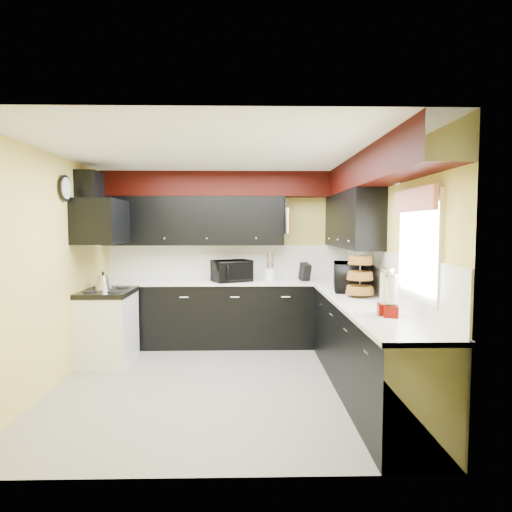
{
  "coord_description": "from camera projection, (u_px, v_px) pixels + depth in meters",
  "views": [
    {
      "loc": [
        0.27,
        -4.62,
        1.72
      ],
      "look_at": [
        0.38,
        0.81,
        1.34
      ],
      "focal_mm": 30.0,
      "sensor_mm": 36.0,
      "label": 1
    }
  ],
  "objects": [
    {
      "name": "soffit_right",
      "position": [
        377.0,
        168.0,
        4.42
      ],
      "size": [
        0.36,
        3.24,
        0.35
      ],
      "primitive_type": "cube",
      "color": "black",
      "rests_on": "wall_right"
    },
    {
      "name": "wall_back",
      "position": [
        229.0,
        258.0,
        6.43
      ],
      "size": [
        3.6,
        0.06,
        2.5
      ],
      "primitive_type": "cube",
      "color": "#E0C666",
      "rests_on": "ground"
    },
    {
      "name": "stove",
      "position": [
        108.0,
        328.0,
        5.41
      ],
      "size": [
        0.6,
        0.75,
        0.86
      ],
      "primitive_type": "cube",
      "color": "white",
      "rests_on": "ground"
    },
    {
      "name": "cooktop",
      "position": [
        107.0,
        292.0,
        5.38
      ],
      "size": [
        0.62,
        0.77,
        0.06
      ],
      "primitive_type": "cube",
      "color": "black",
      "rests_on": "stove"
    },
    {
      "name": "clock",
      "position": [
        65.0,
        188.0,
        4.79
      ],
      "size": [
        0.03,
        0.3,
        0.3
      ],
      "primitive_type": null,
      "color": "black",
      "rests_on": "wall_left"
    },
    {
      "name": "counter_right",
      "position": [
        367.0,
        304.0,
        4.39
      ],
      "size": [
        0.64,
        3.02,
        0.04
      ],
      "primitive_type": "cube",
      "color": "white",
      "rests_on": "cab_right"
    },
    {
      "name": "cut_board",
      "position": [
        287.0,
        221.0,
        5.91
      ],
      "size": [
        0.03,
        0.26,
        0.35
      ],
      "primitive_type": "cube",
      "color": "white",
      "rests_on": "upper_back"
    },
    {
      "name": "wall_right",
      "position": [
        387.0,
        270.0,
        4.68
      ],
      "size": [
        0.06,
        3.6,
        2.5
      ],
      "primitive_type": "cube",
      "color": "#E0C666",
      "rests_on": "ground"
    },
    {
      "name": "hood_duct",
      "position": [
        90.0,
        188.0,
        5.29
      ],
      "size": [
        0.24,
        0.4,
        0.4
      ],
      "primitive_type": "cube",
      "color": "black",
      "rests_on": "wall_left"
    },
    {
      "name": "window",
      "position": [
        419.0,
        246.0,
        3.76
      ],
      "size": [
        0.03,
        0.86,
        0.96
      ],
      "primitive_type": null,
      "color": "white",
      "rests_on": "wall_right"
    },
    {
      "name": "dispenser_a",
      "position": [
        392.0,
        298.0,
        3.68
      ],
      "size": [
        0.16,
        0.16,
        0.33
      ],
      "primitive_type": null,
      "rotation": [
        0.0,
        0.0,
        -0.38
      ],
      "color": "#730608",
      "rests_on": "counter_right"
    },
    {
      "name": "pan_mid",
      "position": [
        286.0,
        224.0,
        6.04
      ],
      "size": [
        0.03,
        0.28,
        0.46
      ],
      "primitive_type": null,
      "color": "black",
      "rests_on": "upper_back"
    },
    {
      "name": "cab_right",
      "position": [
        366.0,
        349.0,
        4.43
      ],
      "size": [
        0.6,
        3.0,
        0.9
      ],
      "primitive_type": "cube",
      "color": "black",
      "rests_on": "ground"
    },
    {
      "name": "dispenser_b",
      "position": [
        386.0,
        293.0,
        3.77
      ],
      "size": [
        0.17,
        0.17,
        0.39
      ],
      "primitive_type": null,
      "rotation": [
        0.0,
        0.0,
        -0.18
      ],
      "color": "#570D07",
      "rests_on": "counter_right"
    },
    {
      "name": "kettle",
      "position": [
        103.0,
        282.0,
        5.45
      ],
      "size": [
        0.24,
        0.24,
        0.18
      ],
      "primitive_type": null,
      "rotation": [
        0.0,
        0.0,
        -0.24
      ],
      "color": "silver",
      "rests_on": "cooktop"
    },
    {
      "name": "upper_back",
      "position": [
        194.0,
        221.0,
        6.21
      ],
      "size": [
        2.6,
        0.35,
        0.7
      ],
      "primitive_type": "cube",
      "color": "black",
      "rests_on": "wall_back"
    },
    {
      "name": "ceiling",
      "position": [
        222.0,
        153.0,
        4.55
      ],
      "size": [
        3.6,
        3.6,
        0.06
      ],
      "primitive_type": "cube",
      "color": "white",
      "rests_on": "wall_back"
    },
    {
      "name": "wall_left",
      "position": [
        55.0,
        270.0,
        4.6
      ],
      "size": [
        0.06,
        3.6,
        2.5
      ],
      "primitive_type": "cube",
      "color": "#E0C666",
      "rests_on": "ground"
    },
    {
      "name": "ground",
      "position": [
        223.0,
        382.0,
        4.73
      ],
      "size": [
        3.6,
        3.6,
        0.0
      ],
      "primitive_type": "plane",
      "color": "gray",
      "rests_on": "ground"
    },
    {
      "name": "microwave",
      "position": [
        352.0,
        277.0,
        5.2
      ],
      "size": [
        0.52,
        0.68,
        0.34
      ],
      "primitive_type": "imported",
      "rotation": [
        0.0,
        0.0,
        1.4
      ],
      "color": "black",
      "rests_on": "counter_right"
    },
    {
      "name": "splash_back",
      "position": [
        229.0,
        262.0,
        6.43
      ],
      "size": [
        3.6,
        0.02,
        0.5
      ],
      "primitive_type": "cube",
      "color": "white",
      "rests_on": "counter_back"
    },
    {
      "name": "splash_right",
      "position": [
        386.0,
        275.0,
        4.68
      ],
      "size": [
        0.02,
        3.6,
        0.5
      ],
      "primitive_type": "cube",
      "color": "white",
      "rests_on": "counter_right"
    },
    {
      "name": "baskets",
      "position": [
        360.0,
        275.0,
        4.72
      ],
      "size": [
        0.27,
        0.27,
        0.5
      ],
      "primitive_type": null,
      "color": "brown",
      "rests_on": "upper_right"
    },
    {
      "name": "pan_top",
      "position": [
        285.0,
        207.0,
        6.15
      ],
      "size": [
        0.03,
        0.22,
        0.4
      ],
      "primitive_type": null,
      "color": "black",
      "rests_on": "upper_back"
    },
    {
      "name": "hood",
      "position": [
        101.0,
        222.0,
        5.32
      ],
      "size": [
        0.5,
        0.78,
        0.55
      ],
      "primitive_type": "cube",
      "color": "black",
      "rests_on": "wall_left"
    },
    {
      "name": "upper_right",
      "position": [
        352.0,
        220.0,
        5.53
      ],
      "size": [
        0.35,
        1.8,
        0.7
      ],
      "primitive_type": "cube",
      "color": "black",
      "rests_on": "wall_right"
    },
    {
      "name": "toaster_oven",
      "position": [
        232.0,
        271.0,
        6.07
      ],
      "size": [
        0.65,
        0.61,
        0.3
      ],
      "primitive_type": "imported",
      "rotation": [
        0.0,
        0.0,
        0.43
      ],
      "color": "black",
      "rests_on": "counter_back"
    },
    {
      "name": "knife_block",
      "position": [
        305.0,
        272.0,
        6.13
      ],
      "size": [
        0.16,
        0.19,
        0.25
      ],
      "primitive_type": "cube",
      "rotation": [
        0.0,
        0.0,
        0.33
      ],
      "color": "black",
      "rests_on": "counter_back"
    },
    {
      "name": "cab_back",
      "position": [
        229.0,
        314.0,
        6.19
      ],
      "size": [
        3.6,
        0.6,
        0.9
      ],
      "primitive_type": "cube",
      "color": "black",
      "rests_on": "ground"
    },
    {
      "name": "counter_back",
      "position": [
        228.0,
        282.0,
        6.16
      ],
      "size": [
        3.62,
        0.64,
        0.04
      ],
      "primitive_type": "cube",
      "color": "white",
      "rests_on": "cab_back"
    },
    {
      "name": "utensil_crock",
      "position": [
        270.0,
        275.0,
        6.12
      ],
      "size": [
        0.18,
        0.18,
        0.17
      ],
      "primitive_type": "cylinder",
      "rotation": [
        0.0,
        0.0,
        0.09
      ],
      "color": "silver",
      "rests_on": "counter_back"
    },
    {
      "name": "valance",
      "position": [
        414.0,
        200.0,
        3.73
      ],
      "size": [
        0.04,
        0.88,
        0.2
      ],
      "primitive_type": "cube",
      "color": "red",
      "rests_on": "wall_right"
    },
    {
      "name": "soffit_back",
      "position": [
        228.0,
        185.0,
        6.18
      ],
      "size": [
        3.6,
        0.36,
        0.35
      ],
      "primitive_type": "cube",
      "color": "black",
      "rests_on": "wall_back"
    },
    {
      "name": "deco_plate",
      "position": [
        397.0,
        173.0,
        4.26
      ],
      "size": [
        0.03,
        0.24,
        0.24
      ],
      "primitive_type": null,
      "color": "white",
      "rests_on": "wall_right"
    },
    {
      "name": "pan_low",
      "position": [
        284.0,
        226.0,
        6.3
      ],
      "size": [
        0.03,
        0.24,
        0.42
      ],
      "primitive_type": null,
      "color": "black",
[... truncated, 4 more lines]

